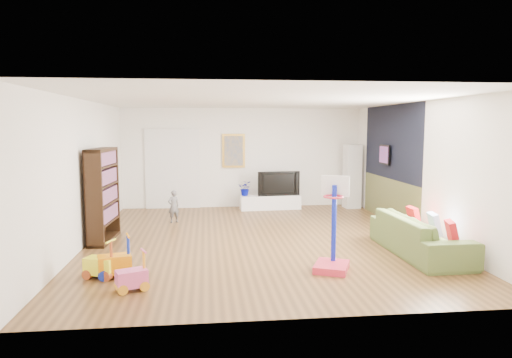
{
  "coord_description": "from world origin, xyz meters",
  "views": [
    {
      "loc": [
        -1.0,
        -8.69,
        2.2
      ],
      "look_at": [
        0.0,
        0.4,
        1.15
      ],
      "focal_mm": 32.0,
      "sensor_mm": 36.0,
      "label": 1
    }
  ],
  "objects": [
    {
      "name": "wall_front",
      "position": [
        0.0,
        -3.75,
        1.35
      ],
      "size": [
        6.5,
        0.0,
        2.7
      ],
      "primitive_type": "cube",
      "color": "silver",
      "rests_on": "ground"
    },
    {
      "name": "navy_accent",
      "position": [
        3.23,
        1.4,
        1.85
      ],
      "size": [
        0.01,
        3.2,
        1.7
      ],
      "primitive_type": "cube",
      "color": "black",
      "rests_on": "wall_right"
    },
    {
      "name": "olive_wainscot",
      "position": [
        3.23,
        1.4,
        0.5
      ],
      "size": [
        0.01,
        3.2,
        1.0
      ],
      "primitive_type": "cube",
      "color": "brown",
      "rests_on": "wall_right"
    },
    {
      "name": "ride_on_yellow",
      "position": [
        -2.55,
        -2.03,
        0.29
      ],
      "size": [
        0.49,
        0.4,
        0.57
      ],
      "primitive_type": "cube",
      "rotation": [
        0.0,
        0.0,
        -0.35
      ],
      "color": "#FFFE24",
      "rests_on": "ground"
    },
    {
      "name": "artwork_right",
      "position": [
        3.17,
        1.6,
        1.55
      ],
      "size": [
        0.04,
        0.56,
        0.46
      ],
      "primitive_type": "cube",
      "color": "#7F3F8C",
      "rests_on": "wall_right"
    },
    {
      "name": "pillow_right",
      "position": [
        2.85,
        -0.68,
        0.53
      ],
      "size": [
        0.1,
        0.36,
        0.36
      ],
      "primitive_type": "cube",
      "rotation": [
        0.0,
        0.0,
        -0.01
      ],
      "color": "#AC1013",
      "rests_on": "sofa"
    },
    {
      "name": "ride_on_orange",
      "position": [
        -2.35,
        -2.01,
        0.31
      ],
      "size": [
        0.53,
        0.4,
        0.62
      ],
      "primitive_type": "cube",
      "rotation": [
        0.0,
        0.0,
        0.27
      ],
      "color": "orange",
      "rests_on": "ground"
    },
    {
      "name": "media_console",
      "position": [
        0.7,
        3.24,
        0.19
      ],
      "size": [
        1.63,
        0.5,
        0.38
      ],
      "primitive_type": "cube",
      "rotation": [
        0.0,
        0.0,
        0.06
      ],
      "color": "white",
      "rests_on": "ground"
    },
    {
      "name": "painting_back",
      "position": [
        -0.25,
        3.71,
        1.55
      ],
      "size": [
        0.62,
        0.06,
        0.92
      ],
      "primitive_type": "cube",
      "color": "gold",
      "rests_on": "wall_back"
    },
    {
      "name": "child",
      "position": [
        -1.76,
        1.79,
        0.38
      ],
      "size": [
        0.33,
        0.29,
        0.75
      ],
      "primitive_type": "imported",
      "rotation": [
        0.0,
        0.0,
        3.64
      ],
      "color": "slate",
      "rests_on": "ground"
    },
    {
      "name": "wall_right",
      "position": [
        3.25,
        0.0,
        1.35
      ],
      "size": [
        0.0,
        7.5,
        2.7
      ],
      "primitive_type": "cube",
      "color": "white",
      "rests_on": "ground"
    },
    {
      "name": "basketball_hoop",
      "position": [
        0.9,
        -2.05,
        0.73
      ],
      "size": [
        0.7,
        0.76,
        1.46
      ],
      "primitive_type": "cube",
      "rotation": [
        0.0,
        0.0,
        -0.42
      ],
      "color": "#D12941",
      "rests_on": "ground"
    },
    {
      "name": "ceiling",
      "position": [
        0.0,
        0.0,
        2.7
      ],
      "size": [
        6.5,
        7.5,
        0.0
      ],
      "primitive_type": "cube",
      "color": "white",
      "rests_on": "ground"
    },
    {
      "name": "floor",
      "position": [
        0.0,
        0.0,
        0.0
      ],
      "size": [
        6.5,
        7.5,
        0.0
      ],
      "primitive_type": "cube",
      "color": "brown",
      "rests_on": "ground"
    },
    {
      "name": "bookshelf",
      "position": [
        -2.98,
        0.24,
        0.9
      ],
      "size": [
        0.39,
        1.24,
        1.79
      ],
      "primitive_type": "cube",
      "rotation": [
        0.0,
        0.0,
        -0.06
      ],
      "color": "black",
      "rests_on": "ground"
    },
    {
      "name": "tall_cabinet",
      "position": [
        2.94,
        3.25,
        0.86
      ],
      "size": [
        0.42,
        0.42,
        1.72
      ],
      "primitive_type": "cube",
      "rotation": [
        0.0,
        0.0,
        0.05
      ],
      "color": "silver",
      "rests_on": "ground"
    },
    {
      "name": "wall_back",
      "position": [
        0.0,
        3.75,
        1.35
      ],
      "size": [
        6.5,
        0.0,
        2.7
      ],
      "primitive_type": "cube",
      "color": "white",
      "rests_on": "ground"
    },
    {
      "name": "sofa",
      "position": [
        2.66,
        -1.34,
        0.34
      ],
      "size": [
        0.94,
        2.32,
        0.67
      ],
      "primitive_type": "imported",
      "rotation": [
        0.0,
        0.0,
        1.59
      ],
      "color": "#536831",
      "rests_on": "ground"
    },
    {
      "name": "doorway",
      "position": [
        -1.9,
        3.71,
        1.05
      ],
      "size": [
        1.45,
        0.06,
        2.1
      ],
      "primitive_type": "cube",
      "color": "white",
      "rests_on": "ground"
    },
    {
      "name": "pillow_center",
      "position": [
        2.91,
        -1.36,
        0.53
      ],
      "size": [
        0.17,
        0.39,
        0.38
      ],
      "primitive_type": "cube",
      "rotation": [
        0.0,
        0.0,
        -0.19
      ],
      "color": "white",
      "rests_on": "sofa"
    },
    {
      "name": "ride_on_pink",
      "position": [
        -2.02,
        -2.61,
        0.27
      ],
      "size": [
        0.47,
        0.39,
        0.54
      ],
      "primitive_type": "cube",
      "rotation": [
        0.0,
        0.0,
        0.4
      ],
      "color": "#EE599B",
      "rests_on": "ground"
    },
    {
      "name": "tv",
      "position": [
        0.9,
        3.25,
        0.7
      ],
      "size": [
        1.14,
        0.25,
        0.65
      ],
      "primitive_type": "imported",
      "rotation": [
        0.0,
        0.0,
        0.09
      ],
      "color": "black",
      "rests_on": "media_console"
    },
    {
      "name": "vase_plant",
      "position": [
        0.03,
        3.27,
        0.58
      ],
      "size": [
        0.41,
        0.38,
        0.4
      ],
      "primitive_type": "imported",
      "rotation": [
        0.0,
        0.0,
        -0.2
      ],
      "color": "#02098D",
      "rests_on": "media_console"
    },
    {
      "name": "wall_left",
      "position": [
        -3.25,
        0.0,
        1.35
      ],
      "size": [
        0.0,
        7.5,
        2.7
      ],
      "primitive_type": "cube",
      "color": "silver",
      "rests_on": "ground"
    },
    {
      "name": "pillow_left",
      "position": [
        2.86,
        -2.02,
        0.53
      ],
      "size": [
        0.21,
        0.4,
        0.39
      ],
      "primitive_type": "cube",
      "rotation": [
        0.0,
        0.0,
        -0.28
      ],
      "color": "red",
      "rests_on": "sofa"
    }
  ]
}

